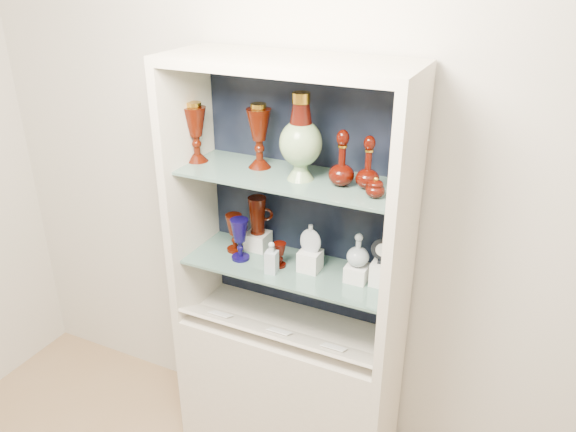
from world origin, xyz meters
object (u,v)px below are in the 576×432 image
at_px(ruby_decanter_a, 369,159).
at_px(ruby_goblet_tall, 234,233).
at_px(pedestal_lamp_left, 196,132).
at_px(lidded_bowl, 375,187).
at_px(cobalt_goblet, 240,240).
at_px(cameo_medallion, 383,251).
at_px(ruby_decanter_b, 342,156).
at_px(pedestal_lamp_right, 259,136).
at_px(ruby_goblet_small, 280,255).
at_px(flat_flask, 311,238).
at_px(enamel_urn, 301,137).
at_px(ruby_pitcher, 257,215).
at_px(clear_square_bottle, 272,257).
at_px(clear_round_decanter, 358,251).

distance_m(ruby_decanter_a, ruby_goblet_tall, 0.76).
height_order(pedestal_lamp_left, lidded_bowl, pedestal_lamp_left).
height_order(cobalt_goblet, cameo_medallion, cameo_medallion).
xyz_separation_m(ruby_decanter_b, cobalt_goblet, (-0.45, -0.03, -0.44)).
bearing_deg(ruby_decanter_a, lidded_bowl, -52.97).
bearing_deg(pedestal_lamp_right, cobalt_goblet, -131.01).
xyz_separation_m(cobalt_goblet, ruby_goblet_small, (0.19, 0.02, -0.04)).
height_order(ruby_goblet_small, flat_flask, flat_flask).
height_order(lidded_bowl, cobalt_goblet, lidded_bowl).
bearing_deg(flat_flask, ruby_decanter_b, -11.73).
relative_size(enamel_urn, ruby_goblet_small, 3.08).
distance_m(ruby_decanter_b, ruby_pitcher, 0.57).
height_order(clear_square_bottle, clear_round_decanter, clear_round_decanter).
bearing_deg(cameo_medallion, ruby_goblet_tall, 172.08).
height_order(pedestal_lamp_left, ruby_decanter_b, pedestal_lamp_left).
relative_size(cobalt_goblet, ruby_goblet_tall, 1.07).
bearing_deg(cobalt_goblet, ruby_goblet_small, 4.99).
distance_m(enamel_urn, lidded_bowl, 0.35).
bearing_deg(cobalt_goblet, pedestal_lamp_right, 48.99).
distance_m(ruby_decanter_a, cameo_medallion, 0.39).
bearing_deg(ruby_decanter_a, ruby_goblet_tall, 178.74).
bearing_deg(cobalt_goblet, flat_flask, 8.12).
relative_size(pedestal_lamp_right, ruby_decanter_a, 1.15).
distance_m(ruby_pitcher, clear_round_decanter, 0.51).
relative_size(cobalt_goblet, cameo_medallion, 1.69).
bearing_deg(enamel_urn, ruby_goblet_small, -174.70).
xyz_separation_m(pedestal_lamp_right, ruby_pitcher, (-0.04, 0.05, -0.39)).
bearing_deg(flat_flask, lidded_bowl, -19.27).
bearing_deg(pedestal_lamp_right, enamel_urn, -13.66).
bearing_deg(clear_square_bottle, ruby_pitcher, 133.03).
relative_size(ruby_goblet_small, ruby_pitcher, 0.64).
relative_size(ruby_goblet_tall, clear_round_decanter, 1.29).
xyz_separation_m(pedestal_lamp_left, clear_round_decanter, (0.74, 0.02, -0.41)).
bearing_deg(clear_square_bottle, enamel_urn, 35.21).
distance_m(lidded_bowl, ruby_pitcher, 0.67).
bearing_deg(pedestal_lamp_left, lidded_bowl, -3.94).
distance_m(lidded_bowl, flat_flask, 0.43).
bearing_deg(cobalt_goblet, ruby_pitcher, 78.96).
xyz_separation_m(ruby_goblet_small, flat_flask, (0.13, 0.03, 0.10)).
bearing_deg(lidded_bowl, ruby_pitcher, 165.52).
relative_size(ruby_decanter_b, ruby_goblet_tall, 1.31).
bearing_deg(pedestal_lamp_left, clear_square_bottle, -10.53).
height_order(enamel_urn, ruby_goblet_tall, enamel_urn).
bearing_deg(ruby_goblet_tall, pedestal_lamp_left, -169.12).
xyz_separation_m(ruby_decanter_a, lidded_bowl, (0.05, -0.07, -0.08)).
xyz_separation_m(clear_round_decanter, cameo_medallion, (0.10, 0.01, 0.02)).
xyz_separation_m(clear_square_bottle, clear_round_decanter, (0.35, 0.09, 0.07)).
relative_size(lidded_bowl, cameo_medallion, 0.72).
distance_m(ruby_decanter_a, ruby_pitcher, 0.65).
xyz_separation_m(ruby_decanter_a, flat_flask, (-0.23, 0.00, -0.38)).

